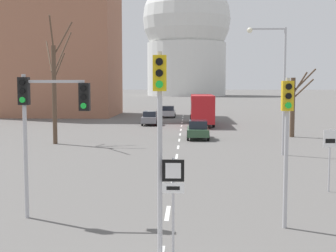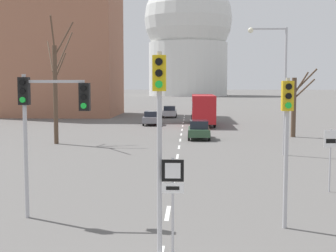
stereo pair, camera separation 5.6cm
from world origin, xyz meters
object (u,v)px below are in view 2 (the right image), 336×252
object	(u,v)px
speed_limit_sign	(331,149)
sedan_near_left	(170,112)
sedan_near_right	(199,130)
sedan_mid_centre	(151,118)
route_sign_post	(173,189)
city_bus	(203,107)
traffic_signal_near_right	(287,124)
traffic_signal_near_left	(45,109)
street_lamp_right	(278,77)
traffic_signal_centre_tall	(159,115)

from	to	relation	value
speed_limit_sign	sedan_near_left	world-z (taller)	speed_limit_sign
sedan_near_right	sedan_mid_centre	distance (m)	14.78
route_sign_post	city_bus	bearing A→B (deg)	87.28
route_sign_post	sedan_near_right	xyz separation A→B (m)	(1.25, 27.66, -1.06)
speed_limit_sign	sedan_near_left	bearing A→B (deg)	101.08
route_sign_post	sedan_mid_centre	xyz separation A→B (m)	(-4.00, 41.48, -1.06)
traffic_signal_near_right	sedan_near_left	world-z (taller)	traffic_signal_near_right
traffic_signal_near_right	city_bus	world-z (taller)	traffic_signal_near_right
sedan_mid_centre	route_sign_post	bearing A→B (deg)	-84.49
traffic_signal_near_left	sedan_mid_centre	size ratio (longest dim) A/B	1.14
traffic_signal_near_left	route_sign_post	bearing A→B (deg)	-37.64
street_lamp_right	sedan_near_left	bearing A→B (deg)	103.82
traffic_signal_near_right	sedan_mid_centre	size ratio (longest dim) A/B	1.11
traffic_signal_near_right	sedan_mid_centre	xyz separation A→B (m)	(-7.58, 38.77, -2.62)
sedan_mid_centre	street_lamp_right	bearing A→B (deg)	-65.74
route_sign_post	speed_limit_sign	world-z (taller)	speed_limit_sign
traffic_signal_centre_tall	street_lamp_right	xyz separation A→B (m)	(6.63, 18.58, 1.32)
traffic_signal_near_right	sedan_mid_centre	world-z (taller)	traffic_signal_near_right
city_bus	sedan_mid_centre	bearing A→B (deg)	-177.09
traffic_signal_near_left	street_lamp_right	world-z (taller)	street_lamp_right
traffic_signal_centre_tall	speed_limit_sign	world-z (taller)	traffic_signal_centre_tall
traffic_signal_centre_tall	sedan_near_left	size ratio (longest dim) A/B	1.28
city_bus	traffic_signal_near_right	bearing A→B (deg)	-87.65
street_lamp_right	speed_limit_sign	bearing A→B (deg)	-88.22
speed_limit_sign	city_bus	distance (m)	34.08
route_sign_post	city_bus	distance (m)	41.83
city_bus	traffic_signal_near_left	bearing A→B (deg)	-99.69
sedan_near_right	sedan_mid_centre	world-z (taller)	same
speed_limit_sign	sedan_mid_centre	xyz separation A→B (m)	(-10.59, 33.46, -1.07)
traffic_signal_centre_tall	traffic_signal_near_left	world-z (taller)	traffic_signal_centre_tall
sedan_near_left	traffic_signal_near_left	bearing A→B (deg)	-92.45
speed_limit_sign	sedan_near_right	bearing A→B (deg)	105.21
sedan_near_right	sedan_mid_centre	xyz separation A→B (m)	(-5.25, 13.81, 0.00)
route_sign_post	sedan_near_left	distance (m)	53.95
traffic_signal_centre_tall	traffic_signal_near_right	bearing A→B (deg)	32.95
sedan_near_left	sedan_near_right	bearing A→B (deg)	-82.10
traffic_signal_centre_tall	route_sign_post	size ratio (longest dim) A/B	2.04
sedan_near_right	city_bus	distance (m)	14.19
street_lamp_right	sedan_near_left	xyz separation A→B (m)	(-8.65, 35.17, -4.37)
route_sign_post	city_bus	size ratio (longest dim) A/B	0.25
traffic_signal_near_left	street_lamp_right	size ratio (longest dim) A/B	0.60
traffic_signal_near_left	sedan_near_left	bearing A→B (deg)	87.55
traffic_signal_centre_tall	city_bus	distance (m)	41.75
route_sign_post	sedan_mid_centre	distance (m)	41.68
traffic_signal_near_right	speed_limit_sign	world-z (taller)	traffic_signal_near_right
street_lamp_right	city_bus	size ratio (longest dim) A/B	0.78
traffic_signal_near_left	sedan_near_left	world-z (taller)	traffic_signal_near_left
traffic_signal_centre_tall	route_sign_post	bearing A→B (deg)	-20.86
route_sign_post	sedan_near_left	size ratio (longest dim) A/B	0.63
traffic_signal_near_left	traffic_signal_near_right	bearing A→B (deg)	-5.65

